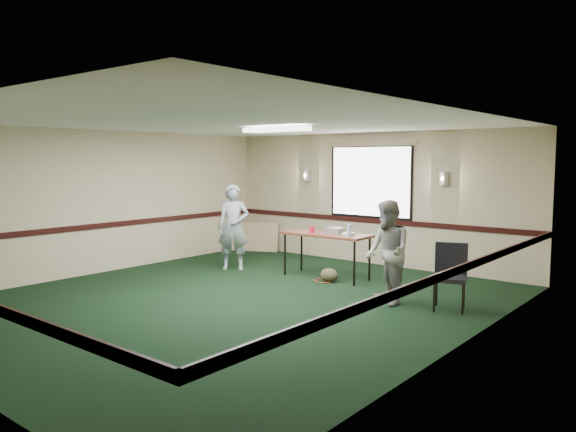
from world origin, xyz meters
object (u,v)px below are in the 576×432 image
Objects in this scene: projector at (334,231)px; conference_chair at (450,271)px; person_right at (388,252)px; folding_table at (326,237)px; person_left at (233,227)px.

conference_chair is at bearing -21.72° from projector.
conference_chair is (2.50, -0.70, -0.32)m from projector.
conference_chair is 0.61× the size of person_right.
person_right is at bearing -29.51° from folding_table.
person_left reaches higher than projector.
person_right is (3.65, -0.45, -0.06)m from person_left.
projector reaches higher than folding_table.
person_left reaches higher than person_right.
person_right is (1.78, -0.95, 0.02)m from folding_table.
folding_table is 0.18m from projector.
conference_chair reaches higher than folding_table.
folding_table is at bearing -24.08° from person_left.
person_right is at bearing -176.96° from conference_chair.
folding_table is 2.02m from person_right.
person_right reaches higher than conference_chair.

